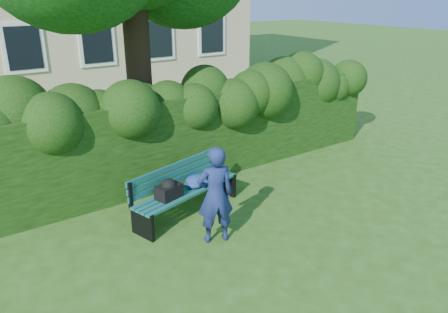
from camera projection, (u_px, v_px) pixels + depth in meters
ground at (244, 217)px, 7.63m from camera, size 80.00×80.00×0.00m
hedge at (179, 136)px, 8.99m from camera, size 10.00×1.00×1.80m
park_bench at (185, 187)px, 7.60m from camera, size 2.22×1.09×0.89m
man_reading at (215, 195)px, 6.66m from camera, size 0.66×0.53×1.57m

